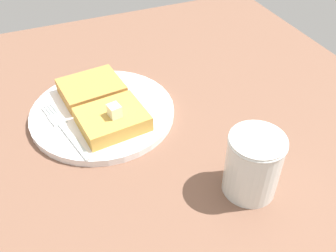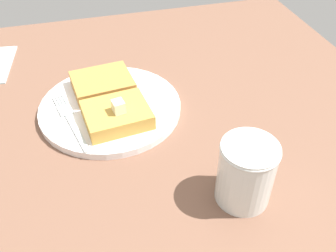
# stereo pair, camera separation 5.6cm
# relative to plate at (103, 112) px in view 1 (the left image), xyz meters

# --- Properties ---
(table_surface) EXTENTS (0.92, 0.92, 0.02)m
(table_surface) POSITION_rel_plate_xyz_m (-0.07, -0.05, -0.02)
(table_surface) COLOR brown
(table_surface) RESTS_ON ground
(plate) EXTENTS (0.25, 0.25, 0.01)m
(plate) POSITION_rel_plate_xyz_m (0.00, 0.00, 0.00)
(plate) COLOR white
(plate) RESTS_ON table_surface
(toast_slice_left) EXTENTS (0.10, 0.11, 0.03)m
(toast_slice_left) POSITION_rel_plate_xyz_m (-0.05, -0.01, 0.02)
(toast_slice_left) COLOR gold
(toast_slice_left) RESTS_ON plate
(toast_slice_middle) EXTENTS (0.10, 0.11, 0.03)m
(toast_slice_middle) POSITION_rel_plate_xyz_m (0.05, 0.01, 0.02)
(toast_slice_middle) COLOR #BF833C
(toast_slice_middle) RESTS_ON plate
(butter_pat_primary) EXTENTS (0.02, 0.02, 0.02)m
(butter_pat_primary) POSITION_rel_plate_xyz_m (-0.06, -0.01, 0.04)
(butter_pat_primary) COLOR #F2F0C2
(butter_pat_primary) RESTS_ON toast_slice_left
(fork) EXTENTS (0.16, 0.05, 0.00)m
(fork) POSITION_rel_plate_xyz_m (-0.02, 0.07, 0.01)
(fork) COLOR silver
(fork) RESTS_ON plate
(syrup_jar) EXTENTS (0.08, 0.08, 0.09)m
(syrup_jar) POSITION_rel_plate_xyz_m (-0.24, -0.15, 0.04)
(syrup_jar) COLOR #3C1B06
(syrup_jar) RESTS_ON table_surface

